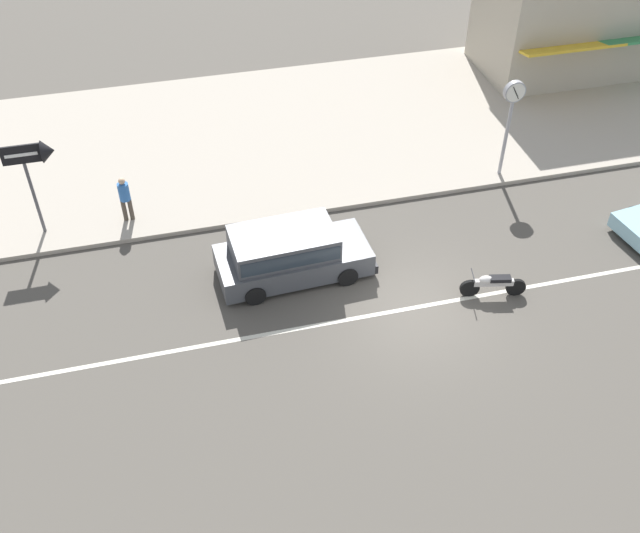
{
  "coord_description": "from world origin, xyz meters",
  "views": [
    {
      "loc": [
        -6.12,
        -13.79,
        14.66
      ],
      "look_at": [
        -2.3,
        1.45,
        0.8
      ],
      "focal_mm": 42.0,
      "sensor_mm": 36.0,
      "label": 1
    }
  ],
  "objects_px": {
    "minivan_dark_grey_3": "(289,252)",
    "shopfront_mid_block": "(546,6)",
    "pedestrian_near_clock": "(125,196)",
    "arrow_signboard": "(42,157)",
    "motorcycle_0": "(493,284)",
    "street_clock": "(512,105)",
    "shopfront_corner_warung": "(623,7)"
  },
  "relations": [
    {
      "from": "motorcycle_0",
      "to": "pedestrian_near_clock",
      "type": "relative_size",
      "value": 1.19
    },
    {
      "from": "shopfront_mid_block",
      "to": "motorcycle_0",
      "type": "bearing_deg",
      "value": -120.91
    },
    {
      "from": "arrow_signboard",
      "to": "shopfront_corner_warung",
      "type": "xyz_separation_m",
      "value": [
        22.68,
        6.41,
        -0.4
      ]
    },
    {
      "from": "motorcycle_0",
      "to": "street_clock",
      "type": "bearing_deg",
      "value": 63.7
    },
    {
      "from": "arrow_signboard",
      "to": "shopfront_corner_warung",
      "type": "relative_size",
      "value": 0.59
    },
    {
      "from": "motorcycle_0",
      "to": "pedestrian_near_clock",
      "type": "distance_m",
      "value": 11.39
    },
    {
      "from": "minivan_dark_grey_3",
      "to": "shopfront_mid_block",
      "type": "relative_size",
      "value": 0.84
    },
    {
      "from": "minivan_dark_grey_3",
      "to": "shopfront_corner_warung",
      "type": "height_order",
      "value": "shopfront_corner_warung"
    },
    {
      "from": "pedestrian_near_clock",
      "to": "shopfront_mid_block",
      "type": "distance_m",
      "value": 18.23
    },
    {
      "from": "minivan_dark_grey_3",
      "to": "shopfront_mid_block",
      "type": "xyz_separation_m",
      "value": [
        12.62,
        9.88,
        2.01
      ]
    },
    {
      "from": "pedestrian_near_clock",
      "to": "shopfront_corner_warung",
      "type": "height_order",
      "value": "shopfront_corner_warung"
    },
    {
      "from": "shopfront_mid_block",
      "to": "pedestrian_near_clock",
      "type": "bearing_deg",
      "value": -159.73
    },
    {
      "from": "street_clock",
      "to": "shopfront_mid_block",
      "type": "xyz_separation_m",
      "value": [
        4.6,
        6.74,
        0.1
      ]
    },
    {
      "from": "arrow_signboard",
      "to": "pedestrian_near_clock",
      "type": "bearing_deg",
      "value": 0.12
    },
    {
      "from": "shopfront_corner_warung",
      "to": "shopfront_mid_block",
      "type": "bearing_deg",
      "value": -178.01
    },
    {
      "from": "shopfront_mid_block",
      "to": "minivan_dark_grey_3",
      "type": "bearing_deg",
      "value": -141.94
    },
    {
      "from": "pedestrian_near_clock",
      "to": "minivan_dark_grey_3",
      "type": "bearing_deg",
      "value": -39.32
    },
    {
      "from": "minivan_dark_grey_3",
      "to": "motorcycle_0",
      "type": "bearing_deg",
      "value": -22.95
    },
    {
      "from": "minivan_dark_grey_3",
      "to": "arrow_signboard",
      "type": "bearing_deg",
      "value": 150.87
    },
    {
      "from": "street_clock",
      "to": "motorcycle_0",
      "type": "bearing_deg",
      "value": -116.3
    },
    {
      "from": "arrow_signboard",
      "to": "pedestrian_near_clock",
      "type": "distance_m",
      "value": 2.7
    },
    {
      "from": "street_clock",
      "to": "arrow_signboard",
      "type": "height_order",
      "value": "street_clock"
    },
    {
      "from": "street_clock",
      "to": "shopfront_corner_warung",
      "type": "relative_size",
      "value": 0.65
    },
    {
      "from": "pedestrian_near_clock",
      "to": "street_clock",
      "type": "bearing_deg",
      "value": -2.1
    },
    {
      "from": "minivan_dark_grey_3",
      "to": "pedestrian_near_clock",
      "type": "relative_size",
      "value": 2.93
    },
    {
      "from": "arrow_signboard",
      "to": "shopfront_mid_block",
      "type": "xyz_separation_m",
      "value": [
        19.08,
        6.29,
        0.06
      ]
    },
    {
      "from": "arrow_signboard",
      "to": "shopfront_corner_warung",
      "type": "distance_m",
      "value": 23.57
    },
    {
      "from": "minivan_dark_grey_3",
      "to": "shopfront_mid_block",
      "type": "height_order",
      "value": "shopfront_mid_block"
    },
    {
      "from": "shopfront_corner_warung",
      "to": "minivan_dark_grey_3",
      "type": "bearing_deg",
      "value": -148.32
    },
    {
      "from": "minivan_dark_grey_3",
      "to": "arrow_signboard",
      "type": "relative_size",
      "value": 1.45
    },
    {
      "from": "motorcycle_0",
      "to": "shopfront_mid_block",
      "type": "relative_size",
      "value": 0.34
    },
    {
      "from": "motorcycle_0",
      "to": "pedestrian_near_clock",
      "type": "bearing_deg",
      "value": 148.95
    }
  ]
}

